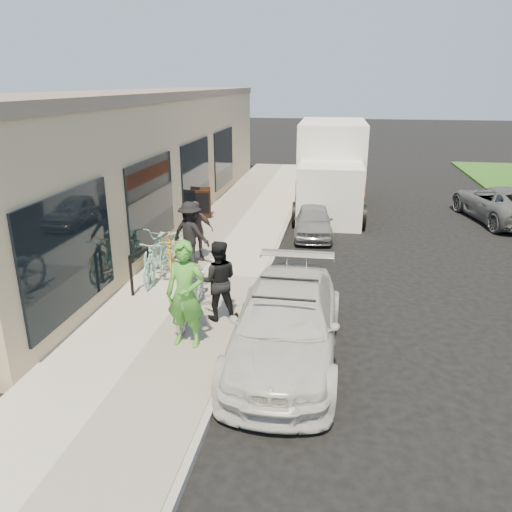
{
  "coord_description": "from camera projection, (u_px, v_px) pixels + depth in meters",
  "views": [
    {
      "loc": [
        1.2,
        -7.73,
        4.48
      ],
      "look_at": [
        -0.45,
        1.94,
        1.05
      ],
      "focal_mm": 35.0,
      "sensor_mm": 36.0,
      "label": 1
    }
  ],
  "objects": [
    {
      "name": "ground",
      "position": [
        263.0,
        349.0,
        8.86
      ],
      "size": [
        120.0,
        120.0,
        0.0
      ],
      "primitive_type": "plane",
      "color": "black",
      "rests_on": "ground"
    },
    {
      "name": "sidewalk",
      "position": [
        200.0,
        276.0,
        11.95
      ],
      "size": [
        3.0,
        34.0,
        0.15
      ],
      "primitive_type": "cube",
      "color": "#B8B1A5",
      "rests_on": "ground"
    },
    {
      "name": "curb",
      "position": [
        264.0,
        281.0,
        11.71
      ],
      "size": [
        0.12,
        34.0,
        0.13
      ],
      "primitive_type": "cube",
      "color": "#9F9C92",
      "rests_on": "ground"
    },
    {
      "name": "storefront",
      "position": [
        144.0,
        158.0,
        16.43
      ],
      "size": [
        3.6,
        20.0,
        4.22
      ],
      "color": "tan",
      "rests_on": "ground"
    },
    {
      "name": "bike_rack",
      "position": [
        140.0,
        267.0,
        10.77
      ],
      "size": [
        0.24,
        0.62,
        0.91
      ],
      "rotation": [
        0.0,
        0.0,
        -0.31
      ],
      "color": "black",
      "rests_on": "sidewalk"
    },
    {
      "name": "sandwich_board",
      "position": [
        202.0,
        203.0,
        16.63
      ],
      "size": [
        0.74,
        0.75,
        0.99
      ],
      "rotation": [
        0.0,
        0.0,
        0.26
      ],
      "color": "black",
      "rests_on": "sidewalk"
    },
    {
      "name": "sedan_white",
      "position": [
        286.0,
        323.0,
        8.4
      ],
      "size": [
        1.8,
        4.38,
        1.31
      ],
      "rotation": [
        0.0,
        0.0,
        0.01
      ],
      "color": "silver",
      "rests_on": "ground"
    },
    {
      "name": "sedan_silver",
      "position": [
        313.0,
        220.0,
        15.23
      ],
      "size": [
        1.35,
        2.93,
        0.97
      ],
      "primitive_type": "imported",
      "rotation": [
        0.0,
        0.0,
        0.07
      ],
      "color": "gray",
      "rests_on": "ground"
    },
    {
      "name": "moving_truck",
      "position": [
        331.0,
        170.0,
        18.56
      ],
      "size": [
        2.49,
        6.37,
        3.11
      ],
      "rotation": [
        0.0,
        0.0,
        0.02
      ],
      "color": "white",
      "rests_on": "ground"
    },
    {
      "name": "far_car_gray",
      "position": [
        501.0,
        203.0,
        16.88
      ],
      "size": [
        2.81,
        4.59,
        1.19
      ],
      "primitive_type": "imported",
      "rotation": [
        0.0,
        0.0,
        3.35
      ],
      "color": "#575A5C",
      "rests_on": "ground"
    },
    {
      "name": "tandem_bike",
      "position": [
        192.0,
        288.0,
        9.59
      ],
      "size": [
        0.96,
        2.31,
        1.19
      ],
      "primitive_type": "imported",
      "rotation": [
        0.0,
        0.0,
        0.08
      ],
      "color": "#B3B3B5",
      "rests_on": "sidewalk"
    },
    {
      "name": "woman_rider",
      "position": [
        186.0,
        295.0,
        8.42
      ],
      "size": [
        0.72,
        0.51,
        1.87
      ],
      "primitive_type": "imported",
      "rotation": [
        0.0,
        0.0,
        -0.09
      ],
      "color": "green",
      "rests_on": "sidewalk"
    },
    {
      "name": "man_standing",
      "position": [
        218.0,
        280.0,
        9.42
      ],
      "size": [
        0.88,
        0.75,
        1.57
      ],
      "primitive_type": "imported",
      "rotation": [
        0.0,
        0.0,
        3.37
      ],
      "color": "black",
      "rests_on": "sidewalk"
    },
    {
      "name": "cruiser_bike_a",
      "position": [
        158.0,
        259.0,
        11.36
      ],
      "size": [
        0.53,
        1.75,
        1.04
      ],
      "primitive_type": "imported",
      "rotation": [
        0.0,
        0.0,
        -0.02
      ],
      "color": "#80BFB2",
      "rests_on": "sidewalk"
    },
    {
      "name": "cruiser_bike_b",
      "position": [
        168.0,
        244.0,
        12.48
      ],
      "size": [
        1.2,
        1.99,
        0.99
      ],
      "primitive_type": "imported",
      "rotation": [
        0.0,
        0.0,
        -0.31
      ],
      "color": "#80BFB2",
      "rests_on": "sidewalk"
    },
    {
      "name": "cruiser_bike_c",
      "position": [
        170.0,
        254.0,
        11.88
      ],
      "size": [
        0.92,
        1.6,
        0.92
      ],
      "primitive_type": "imported",
      "rotation": [
        0.0,
        0.0,
        0.34
      ],
      "color": "gold",
      "rests_on": "sidewalk"
    },
    {
      "name": "bystander_a",
      "position": [
        191.0,
        233.0,
        12.34
      ],
      "size": [
        1.16,
        0.88,
        1.59
      ],
      "primitive_type": "imported",
      "rotation": [
        0.0,
        0.0,
        2.82
      ],
      "color": "black",
      "rests_on": "sidewalk"
    },
    {
      "name": "bystander_b",
      "position": [
        195.0,
        231.0,
        12.63
      ],
      "size": [
        0.98,
        0.7,
        1.54
      ],
      "primitive_type": "imported",
      "rotation": [
        0.0,
        0.0,
        0.4
      ],
      "color": "brown",
      "rests_on": "sidewalk"
    }
  ]
}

